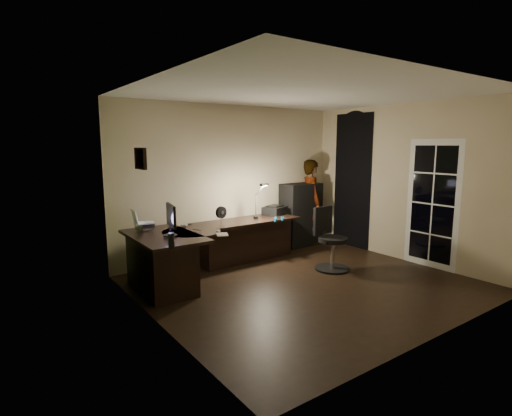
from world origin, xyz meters
TOP-DOWN VIEW (x-y plane):
  - floor at (0.00, 0.00)m, footprint 4.50×4.00m
  - ceiling at (0.00, 0.00)m, footprint 4.50×4.00m
  - wall_back at (0.00, 2.00)m, footprint 4.50×0.01m
  - wall_front at (0.00, -2.00)m, footprint 4.50×0.01m
  - wall_left at (-2.25, 0.00)m, footprint 0.01×4.00m
  - wall_right at (2.25, 0.00)m, footprint 0.01×4.00m
  - green_wall_overlay at (-2.24, 0.00)m, footprint 0.00×4.00m
  - arched_doorway at (2.24, 1.15)m, footprint 0.01×0.90m
  - french_door at (2.24, -0.55)m, footprint 0.02×0.92m
  - framed_picture at (-2.22, 0.45)m, footprint 0.04×0.30m
  - desk_left at (-1.75, 0.98)m, footprint 0.85×1.37m
  - desk_right at (-0.02, 1.50)m, footprint 1.93×0.71m
  - cabinet at (1.47, 1.78)m, footprint 0.85×0.46m
  - laptop_stand at (-1.86, 1.41)m, footprint 0.26×0.24m
  - laptop at (-1.86, 1.41)m, footprint 0.33×0.32m
  - monitor at (-1.74, 0.80)m, footprint 0.19×0.47m
  - mouse at (-1.11, 0.61)m, footprint 0.06×0.09m
  - phone at (-1.33, 1.26)m, footprint 0.12×0.16m
  - pen at (-1.29, 0.91)m, footprint 0.09×0.11m
  - speaker at (-1.99, 0.18)m, footprint 0.08×0.08m
  - notepad at (-1.14, 0.44)m, footprint 0.22×0.25m
  - desk_fan at (-0.55, 1.48)m, footprint 0.21×0.15m
  - headphones at (0.41, 1.15)m, footprint 0.22×0.13m
  - printer at (0.69, 1.63)m, footprint 0.50×0.45m
  - desk_lamp at (0.17, 1.50)m, footprint 0.19×0.33m
  - office_chair at (0.81, 0.26)m, footprint 0.60×0.60m
  - person at (1.75, 1.78)m, footprint 0.62×0.72m

SIDE VIEW (x-z plane):
  - floor at x=0.00m, z-range -0.01..0.00m
  - desk_right at x=-0.02m, z-range 0.00..0.72m
  - desk_left at x=-1.75m, z-range 0.00..0.79m
  - office_chair at x=0.81m, z-range 0.00..1.01m
  - cabinet at x=1.47m, z-range 0.00..1.24m
  - headphones at x=0.41m, z-range 0.70..0.80m
  - printer at x=0.69m, z-range 0.70..0.89m
  - phone at x=-1.33m, z-range 0.80..0.81m
  - pen at x=-1.29m, z-range 0.80..0.81m
  - notepad at x=-1.14m, z-range 0.80..0.81m
  - mouse at x=-1.11m, z-range 0.80..0.84m
  - laptop_stand at x=-1.86m, z-range 0.80..0.89m
  - person at x=1.75m, z-range 0.00..1.71m
  - desk_fan at x=-0.55m, z-range 0.70..1.01m
  - speaker at x=-1.99m, z-range 0.80..0.99m
  - monitor at x=-1.74m, z-range 0.80..1.11m
  - laptop at x=-1.86m, z-range 0.89..1.09m
  - french_door at x=2.24m, z-range 0.00..2.10m
  - desk_lamp at x=0.17m, z-range 0.70..1.41m
  - arched_doorway at x=2.24m, z-range 0.00..2.60m
  - wall_back at x=0.00m, z-range 0.00..2.70m
  - wall_front at x=0.00m, z-range 0.00..2.70m
  - wall_left at x=-2.25m, z-range 0.00..2.70m
  - wall_right at x=2.25m, z-range 0.00..2.70m
  - green_wall_overlay at x=-2.24m, z-range 0.00..2.70m
  - framed_picture at x=-2.22m, z-range 1.73..1.98m
  - ceiling at x=0.00m, z-range 2.70..2.71m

